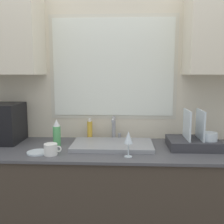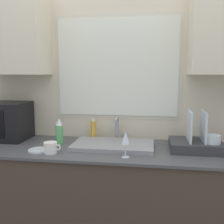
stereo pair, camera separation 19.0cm
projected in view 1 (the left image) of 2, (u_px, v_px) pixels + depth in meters
countertop at (111, 203)px, 2.04m from camera, size 2.48×0.65×0.88m
wall_back at (113, 80)px, 2.21m from camera, size 6.00×0.38×2.60m
sink_basin at (112, 145)px, 2.01m from camera, size 0.61×0.36×0.03m
faucet at (114, 127)px, 2.18m from camera, size 0.08×0.15×0.20m
dish_rack at (194, 141)px, 1.97m from camera, size 0.37×0.30×0.29m
spray_bottle at (57, 133)px, 2.03m from camera, size 0.06×0.06×0.21m
soap_bottle at (90, 130)px, 2.21m from camera, size 0.04×0.04×0.18m
mug_near_sink at (51, 149)px, 1.80m from camera, size 0.12×0.09×0.08m
wine_glass at (128, 138)px, 1.75m from camera, size 0.06×0.06×0.18m
small_plate at (38, 152)px, 1.85m from camera, size 0.15×0.15×0.01m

